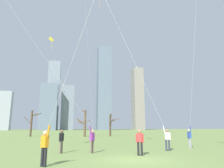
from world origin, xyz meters
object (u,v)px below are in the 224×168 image
Objects in this scene: kite_flyer_midfield_right_teal at (70,105)px; bare_tree_leftmost at (84,123)px; kite_flyer_far_back_orange at (150,99)px; distant_kite_drifting_right_yellow at (53,50)px; bystander_strolling_midfield at (61,140)px; kite_flyer_foreground_right_pink at (78,52)px; bare_tree_left_of_center at (32,122)px; bare_tree_right_of_center at (111,124)px; bystander_watching_nearby at (140,141)px; kite_flyer_foreground_left_white at (191,108)px.

bare_tree_leftmost is at bearing 83.03° from kite_flyer_midfield_right_teal.
kite_flyer_far_back_orange is 1.01× the size of distant_kite_drifting_right_yellow.
kite_flyer_foreground_right_pink is at bearing -84.46° from bystander_strolling_midfield.
kite_flyer_far_back_orange is 3.09× the size of bare_tree_left_of_center.
kite_flyer_midfield_right_teal is 20.70m from distant_kite_drifting_right_yellow.
kite_flyer_midfield_right_teal is 1.04× the size of kite_flyer_far_back_orange.
distant_kite_drifting_right_yellow is 18.92m from bare_tree_right_of_center.
kite_flyer_far_back_orange is at bearing 14.05° from kite_flyer_midfield_right_teal.
bystander_watching_nearby is 29.25m from bare_tree_right_of_center.
bystander_strolling_midfield is at bearing 95.54° from kite_flyer_foreground_right_pink.
distant_kite_drifting_right_yellow is 16.98m from bare_tree_left_of_center.
bare_tree_leftmost reaches higher than bare_tree_right_of_center.
kite_flyer_foreground_right_pink is 12.11× the size of bystander_watching_nearby.
kite_flyer_far_back_orange is 9.75× the size of bystander_watching_nearby.
bystander_watching_nearby is at bearing -154.20° from kite_flyer_foreground_left_white.
distant_kite_drifting_right_yellow reaches higher than bare_tree_left_of_center.
kite_flyer_midfield_right_teal is at bearing 166.28° from bystander_watching_nearby.
kite_flyer_foreground_right_pink is at bearing -78.67° from bare_tree_left_of_center.
bystander_strolling_midfield is 0.36× the size of bare_tree_right_of_center.
bystander_strolling_midfield is at bearing -177.63° from kite_flyer_foreground_left_white.
bare_tree_leftmost is 10.62m from bare_tree_left_of_center.
bare_tree_right_of_center is (5.36, 0.52, -0.30)m from bare_tree_leftmost.
bystander_watching_nearby is at bearing -69.11° from distant_kite_drifting_right_yellow.
kite_flyer_foreground_left_white reaches higher than kite_flyer_far_back_orange.
distant_kite_drifting_right_yellow reaches higher than bare_tree_leftmost.
kite_flyer_far_back_orange is 25.90m from bare_tree_leftmost.
bystander_strolling_midfield is 28.17m from bare_tree_right_of_center.
kite_flyer_foreground_left_white is 12.61× the size of bystander_strolling_midfield.
kite_flyer_midfield_right_teal reaches higher than bystander_strolling_midfield.
kite_flyer_foreground_left_white is at bearing 2.37° from bystander_strolling_midfield.
bare_tree_left_of_center is at bearing 102.65° from bystander_strolling_midfield.
kite_flyer_foreground_right_pink is 3.84× the size of bare_tree_left_of_center.
bystander_strolling_midfield is (-4.98, 2.31, 0.00)m from bystander_watching_nearby.
kite_flyer_midfield_right_teal is 5.22m from bystander_watching_nearby.
kite_flyer_foreground_left_white is 26.22m from bare_tree_right_of_center.
bystander_strolling_midfield is 0.32× the size of bare_tree_left_of_center.
bystander_watching_nearby is at bearing -13.72° from kite_flyer_midfield_right_teal.
distant_kite_drifting_right_yellow is 3.03× the size of bare_tree_leftmost.
distant_kite_drifting_right_yellow is at bearing 110.89° from bystander_watching_nearby.
kite_flyer_foreground_right_pink is 12.11× the size of bystander_strolling_midfield.
kite_flyer_foreground_left_white is 1.30× the size of distant_kite_drifting_right_yellow.
kite_flyer_midfield_right_teal is 30.82m from bare_tree_left_of_center.
kite_flyer_midfield_right_teal is at bearing -81.47° from distant_kite_drifting_right_yellow.
bare_tree_leftmost is 1.02× the size of bare_tree_left_of_center.
kite_flyer_far_back_orange is 9.54m from kite_flyer_foreground_right_pink.
distant_kite_drifting_right_yellow is (-2.85, 23.19, 8.64)m from kite_flyer_foreground_right_pink.
bystander_watching_nearby is at bearing -98.21° from bare_tree_right_of_center.
kite_flyer_far_back_orange is at bearing 48.49° from kite_flyer_foreground_right_pink.
kite_flyer_midfield_right_teal is at bearing -77.01° from bare_tree_left_of_center.
distant_kite_drifting_right_yellow is at bearing -70.87° from bare_tree_left_of_center.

